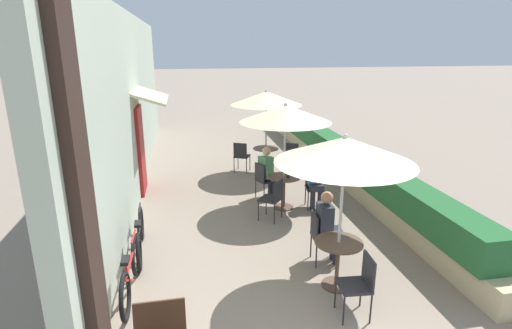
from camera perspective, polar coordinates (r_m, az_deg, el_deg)
name	(u,v)px	position (r m, az deg, el deg)	size (l,w,h in m)	color
cafe_facade_wall	(133,104)	(10.41, -17.12, 8.31)	(0.98, 14.11, 4.20)	#B2C1AD
planter_hedge	(333,154)	(11.45, 10.91, 1.51)	(0.60, 13.11, 1.01)	tan
patio_table_near	(338,256)	(6.14, 11.62, -12.62)	(0.71, 0.71, 0.73)	brown
patio_umbrella_near	(345,150)	(5.54, 12.58, 2.02)	(1.93, 1.93, 2.34)	#B7B7BC
cafe_chair_near_left	(360,281)	(5.60, 14.61, -15.82)	(0.43, 0.43, 0.87)	#232328
cafe_chair_near_right	(320,234)	(6.70, 9.20, -9.76)	(0.43, 0.43, 0.87)	#232328
seated_patron_near_right	(328,224)	(6.65, 10.20, -8.37)	(0.42, 0.35, 1.25)	#23232D
patio_table_mid	(284,186)	(8.78, 4.01, -3.13)	(0.71, 0.71, 0.73)	brown
patio_umbrella_mid	(285,114)	(8.37, 4.23, 7.26)	(1.93, 1.93, 2.34)	#B7B7BC
cafe_chair_mid_left	(264,178)	(9.27, 1.09, -1.93)	(0.52, 0.52, 0.87)	#232328
seated_patron_mid_left	(268,170)	(9.27, 1.68, -0.81)	(0.49, 0.45, 1.25)	#23232D
cafe_chair_mid_right	(274,197)	(8.15, 2.54, -4.61)	(0.56, 0.56, 0.87)	#232328
cafe_chair_mid_back	(315,184)	(8.95, 8.38, -2.81)	(0.45, 0.45, 0.87)	#232328
seated_patron_mid_back	(316,179)	(8.79, 8.56, -2.00)	(0.37, 0.44, 1.25)	#23232D
coffee_cup_mid	(288,176)	(8.61, 4.60, -1.63)	(0.07, 0.07, 0.09)	#232328
patio_table_far	(266,156)	(11.16, 1.41, 1.25)	(0.71, 0.71, 0.73)	brown
patio_umbrella_far	(266,98)	(10.84, 1.47, 9.45)	(1.93, 1.93, 2.34)	#B7B7BC
cafe_chair_far_left	(291,156)	(11.09, 4.99, 1.16)	(0.53, 0.53, 0.87)	#232328
cafe_chair_far_right	(241,154)	(11.26, -2.12, 1.44)	(0.53, 0.53, 0.87)	#232328
bicycle_leaning	(131,273)	(6.18, -17.45, -14.61)	(0.11, 1.74, 0.75)	black
bicycle_second	(140,236)	(7.25, -16.24, -9.75)	(0.15, 1.71, 0.71)	black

